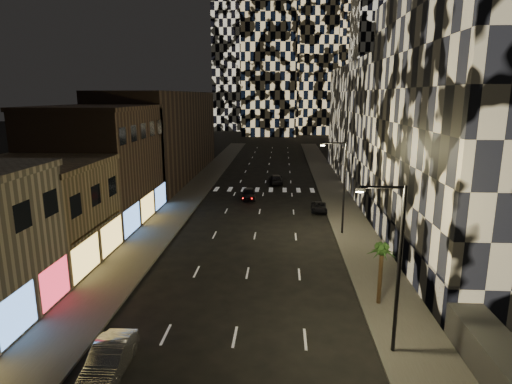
# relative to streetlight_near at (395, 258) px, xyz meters

# --- Properties ---
(sidewalk_left) EXTENTS (4.00, 120.00, 0.15)m
(sidewalk_left) POSITION_rel_streetlight_near_xyz_m (-18.35, 40.00, -5.28)
(sidewalk_left) COLOR #47443F
(sidewalk_left) RESTS_ON ground
(sidewalk_right) EXTENTS (4.00, 120.00, 0.15)m
(sidewalk_right) POSITION_rel_streetlight_near_xyz_m (1.65, 40.00, -5.28)
(sidewalk_right) COLOR #47443F
(sidewalk_right) RESTS_ON ground
(curb_left) EXTENTS (0.20, 120.00, 0.15)m
(curb_left) POSITION_rel_streetlight_near_xyz_m (-16.25, 40.00, -5.28)
(curb_left) COLOR #4C4C47
(curb_left) RESTS_ON ground
(curb_right) EXTENTS (0.20, 120.00, 0.15)m
(curb_right) POSITION_rel_streetlight_near_xyz_m (-0.45, 40.00, -5.28)
(curb_right) COLOR #4C4C47
(curb_right) RESTS_ON ground
(retail_tan) EXTENTS (10.00, 10.00, 8.00)m
(retail_tan) POSITION_rel_streetlight_near_xyz_m (-25.35, 11.00, -1.35)
(retail_tan) COLOR #8B7653
(retail_tan) RESTS_ON ground
(retail_brown) EXTENTS (10.00, 15.00, 12.00)m
(retail_brown) POSITION_rel_streetlight_near_xyz_m (-25.35, 23.50, 0.65)
(retail_brown) COLOR #463428
(retail_brown) RESTS_ON ground
(retail_filler_left) EXTENTS (10.00, 40.00, 14.00)m
(retail_filler_left) POSITION_rel_streetlight_near_xyz_m (-25.35, 50.00, 1.65)
(retail_filler_left) COLOR #463428
(retail_filler_left) RESTS_ON ground
(midrise_right) EXTENTS (16.00, 25.00, 22.00)m
(midrise_right) POSITION_rel_streetlight_near_xyz_m (11.65, 14.50, 5.65)
(midrise_right) COLOR #232326
(midrise_right) RESTS_ON ground
(midrise_base) EXTENTS (0.60, 25.00, 3.00)m
(midrise_base) POSITION_rel_streetlight_near_xyz_m (3.95, 14.50, -3.85)
(midrise_base) COLOR #383838
(midrise_base) RESTS_ON ground
(plinth_right) EXTENTS (2.00, 8.00, 2.00)m
(plinth_right) POSITION_rel_streetlight_near_xyz_m (4.65, -2.00, -4.35)
(plinth_right) COLOR #383838
(plinth_right) RESTS_ON ground
(midrise_filler_right) EXTENTS (16.00, 40.00, 18.00)m
(midrise_filler_right) POSITION_rel_streetlight_near_xyz_m (11.65, 47.00, 3.65)
(midrise_filler_right) COLOR #232326
(midrise_filler_right) RESTS_ON ground
(streetlight_near) EXTENTS (2.55, 0.25, 9.00)m
(streetlight_near) POSITION_rel_streetlight_near_xyz_m (0.00, 0.00, 0.00)
(streetlight_near) COLOR black
(streetlight_near) RESTS_ON sidewalk_right
(streetlight_far) EXTENTS (2.55, 0.25, 9.00)m
(streetlight_far) POSITION_rel_streetlight_near_xyz_m (0.00, 20.00, 0.00)
(streetlight_far) COLOR black
(streetlight_far) RESTS_ON sidewalk_right
(car_silver_parked) EXTENTS (1.82, 4.72, 1.54)m
(car_silver_parked) POSITION_rel_streetlight_near_xyz_m (-14.15, -2.61, -4.59)
(car_silver_parked) COLOR gray
(car_silver_parked) RESTS_ON ground
(car_dark_midlane) EXTENTS (2.12, 4.59, 1.52)m
(car_dark_midlane) POSITION_rel_streetlight_near_xyz_m (-10.11, 33.89, -4.59)
(car_dark_midlane) COLOR black
(car_dark_midlane) RESTS_ON ground
(car_dark_oncoming) EXTENTS (2.39, 5.01, 1.41)m
(car_dark_oncoming) POSITION_rel_streetlight_near_xyz_m (-6.72, 44.55, -4.65)
(car_dark_oncoming) COLOR black
(car_dark_oncoming) RESTS_ON ground
(car_dark_rightlane) EXTENTS (1.91, 3.92, 1.07)m
(car_dark_rightlane) POSITION_rel_streetlight_near_xyz_m (-1.35, 28.44, -4.82)
(car_dark_rightlane) COLOR black
(car_dark_rightlane) RESTS_ON ground
(palm_tree) EXTENTS (2.09, 2.09, 4.11)m
(palm_tree) POSITION_rel_streetlight_near_xyz_m (0.65, 5.37, -1.81)
(palm_tree) COLOR #47331E
(palm_tree) RESTS_ON sidewalk_right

